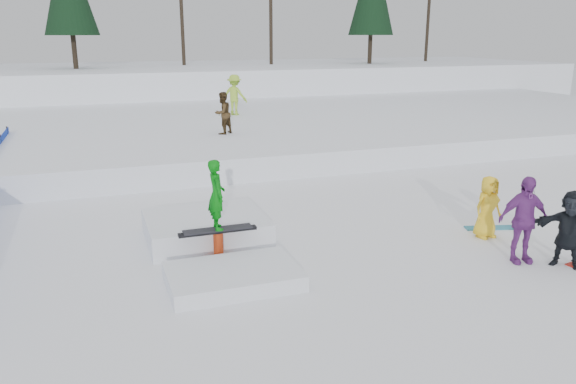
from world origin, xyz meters
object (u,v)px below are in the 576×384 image
object	(u,v)px
spectator_dark	(569,229)
jib_rail_feature	(212,237)
walker_olive	(223,113)
walker_ygreen	(235,95)
spectator_yellow	(488,207)
spectator_purple	(523,220)

from	to	relation	value
spectator_dark	jib_rail_feature	xyz separation A→B (m)	(-6.47, 3.17, -0.47)
walker_olive	walker_ygreen	world-z (taller)	walker_ygreen
walker_ygreen	spectator_yellow	xyz separation A→B (m)	(1.80, -15.85, -1.02)
walker_olive	spectator_yellow	world-z (taller)	walker_olive
spectator_dark	jib_rail_feature	size ratio (longest dim) A/B	0.35
walker_ygreen	spectator_dark	size ratio (longest dim) A/B	1.20
spectator_yellow	spectator_dark	world-z (taller)	spectator_dark
spectator_purple	spectator_yellow	distance (m)	1.47
spectator_yellow	walker_ygreen	bearing A→B (deg)	89.72
walker_olive	spectator_purple	size ratio (longest dim) A/B	0.88
walker_olive	spectator_purple	bearing A→B (deg)	70.18
spectator_yellow	walker_olive	bearing A→B (deg)	101.11
spectator_yellow	spectator_dark	xyz separation A→B (m)	(0.42, -1.91, 0.06)
spectator_dark	walker_olive	bearing A→B (deg)	157.44
spectator_purple	jib_rail_feature	size ratio (longest dim) A/B	0.41
walker_ygreen	spectator_yellow	bearing A→B (deg)	136.86
spectator_purple	spectator_dark	xyz separation A→B (m)	(0.71, -0.49, -0.12)
spectator_purple	walker_ygreen	bearing A→B (deg)	106.04
walker_olive	spectator_yellow	distance (m)	11.52
spectator_dark	jib_rail_feature	world-z (taller)	jib_rail_feature
spectator_yellow	jib_rail_feature	bearing A→B (deg)	161.49
jib_rail_feature	walker_ygreen	bearing A→B (deg)	73.77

